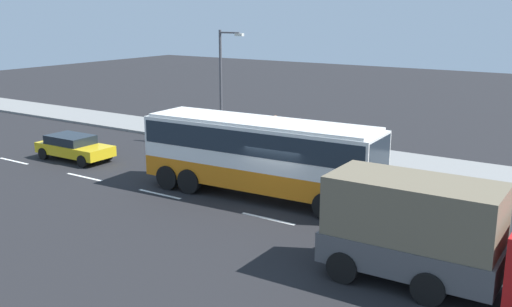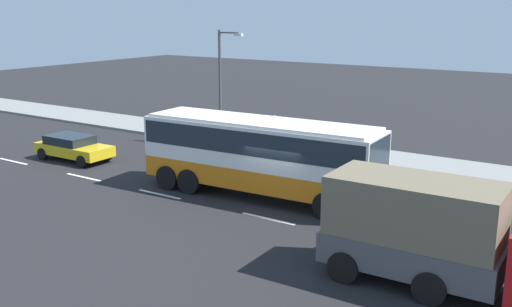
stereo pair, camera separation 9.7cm
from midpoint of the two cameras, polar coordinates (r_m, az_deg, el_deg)
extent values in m
plane|color=black|center=(24.57, 2.69, -4.92)|extent=(120.00, 120.00, 0.00)
cube|color=gray|center=(32.41, 11.02, -0.39)|extent=(80.00, 4.00, 0.15)
cube|color=white|center=(33.95, -22.36, -0.67)|extent=(2.40, 0.16, 0.01)
cube|color=white|center=(29.60, -16.23, -2.20)|extent=(2.40, 0.16, 0.01)
cube|color=white|center=(26.16, -9.23, -3.90)|extent=(2.40, 0.16, 0.01)
cube|color=white|center=(22.87, 1.30, -6.34)|extent=(2.40, 0.16, 0.01)
cube|color=white|center=(20.79, 13.45, -8.85)|extent=(2.40, 0.16, 0.01)
cube|color=orange|center=(25.25, 0.48, -2.00)|extent=(10.67, 3.04, 0.90)
cube|color=white|center=(24.92, 0.49, 0.97)|extent=(10.67, 3.04, 1.78)
cube|color=#1E2833|center=(24.86, 0.49, 1.53)|extent=(10.46, 3.06, 0.98)
cube|color=#1E2833|center=(22.78, 11.91, -0.33)|extent=(0.23, 2.34, 1.42)
cube|color=white|center=(24.72, 0.49, 3.12)|extent=(10.24, 2.87, 0.12)
cylinder|color=black|center=(24.90, 9.25, -3.50)|extent=(1.11, 0.35, 1.10)
cylinder|color=black|center=(22.75, 6.96, -5.10)|extent=(1.11, 0.35, 1.10)
cylinder|color=black|center=(27.85, -3.37, -1.48)|extent=(1.11, 0.35, 1.10)
cylinder|color=black|center=(25.95, -6.39, -2.70)|extent=(1.11, 0.35, 1.10)
cylinder|color=black|center=(28.52, -5.36, -1.15)|extent=(1.11, 0.35, 1.10)
cylinder|color=black|center=(26.67, -8.45, -2.31)|extent=(1.11, 0.35, 1.10)
cube|color=#4C4C4F|center=(18.16, 14.96, -9.19)|extent=(5.15, 2.53, 0.90)
cube|color=#6B604C|center=(17.69, 15.23, -5.21)|extent=(4.94, 2.43, 1.76)
cylinder|color=black|center=(19.17, 18.53, -9.66)|extent=(0.97, 0.30, 0.96)
cylinder|color=black|center=(17.09, 16.54, -12.45)|extent=(0.97, 0.30, 0.96)
cylinder|color=black|center=(19.84, 11.34, -8.38)|extent=(0.97, 0.30, 0.96)
cylinder|color=black|center=(17.84, 8.55, -10.85)|extent=(0.97, 0.30, 0.96)
cube|color=gold|center=(32.96, -17.08, 0.41)|extent=(4.40, 1.87, 0.55)
cube|color=black|center=(33.08, -17.48, 1.32)|extent=(2.43, 1.69, 0.45)
cylinder|color=black|center=(32.45, -14.13, -0.10)|extent=(0.64, 0.21, 0.64)
cylinder|color=black|center=(31.34, -16.40, -0.73)|extent=(0.64, 0.21, 0.64)
cylinder|color=black|center=(34.71, -17.62, 0.56)|extent=(0.64, 0.21, 0.64)
cylinder|color=black|center=(33.67, -19.85, -0.01)|extent=(0.64, 0.21, 0.64)
cylinder|color=brown|center=(34.73, 1.93, 1.65)|extent=(0.14, 0.14, 0.85)
cylinder|color=brown|center=(34.58, 1.98, 1.60)|extent=(0.14, 0.14, 0.85)
cylinder|color=beige|center=(34.50, 1.96, 2.84)|extent=(0.32, 0.32, 0.64)
sphere|color=#9E7051|center=(34.42, 1.97, 3.55)|extent=(0.23, 0.23, 0.23)
cylinder|color=#47474C|center=(35.18, -3.36, 6.53)|extent=(0.16, 0.16, 6.59)
cylinder|color=#47474C|center=(34.52, -2.50, 11.64)|extent=(1.37, 0.10, 0.10)
cube|color=silver|center=(34.12, -1.55, 11.45)|extent=(0.50, 0.24, 0.16)
camera|label=1|loc=(0.05, 90.11, -0.03)|focal=41.23mm
camera|label=2|loc=(0.05, -89.89, 0.03)|focal=41.23mm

